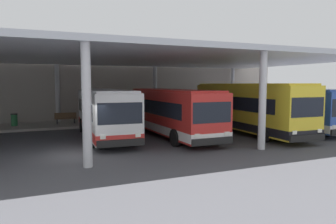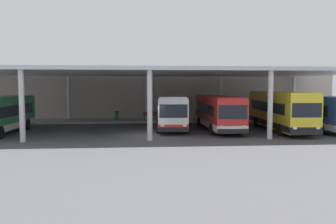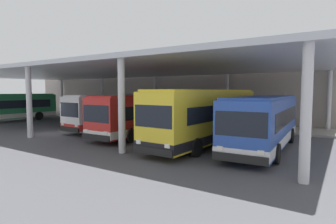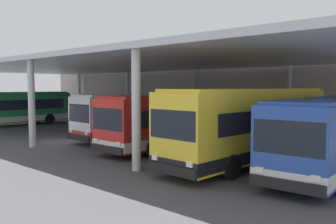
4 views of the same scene
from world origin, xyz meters
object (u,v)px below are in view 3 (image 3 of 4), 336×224
object	(u,v)px
bus_nearest_bay	(9,107)
bus_far_bay	(206,116)
trash_bin	(126,113)
banner_sign	(285,109)
bus_departing	(264,122)
bench_waiting	(150,115)
bus_second_bay	(119,111)
bus_middle_bay	(146,114)

from	to	relation	value
bus_nearest_bay	bus_far_bay	distance (m)	24.79
trash_bin	banner_sign	xyz separation A→B (m)	(18.87, -1.06, 1.30)
bus_departing	bench_waiting	world-z (taller)	bus_departing
bus_second_bay	trash_bin	size ratio (longest dim) A/B	10.87
bench_waiting	bus_nearest_bay	bearing A→B (deg)	-144.23
bus_middle_bay	banner_sign	size ratio (longest dim) A/B	3.29
banner_sign	bus_second_bay	bearing A→B (deg)	-154.59
bus_middle_bay	trash_bin	size ratio (longest dim) A/B	10.75
bus_nearest_bay	bus_second_bay	world-z (taller)	same
bus_middle_bay	bus_departing	distance (m)	9.17
bus_nearest_bay	bus_middle_bay	size ratio (longest dim) A/B	1.00
bus_second_bay	trash_bin	xyz separation A→B (m)	(-5.73, 7.30, -0.98)
bus_second_bay	bus_middle_bay	size ratio (longest dim) A/B	1.01
trash_bin	bus_middle_bay	bearing A→B (deg)	-41.15
bus_departing	bus_second_bay	bearing A→B (deg)	172.57
bus_departing	banner_sign	xyz separation A→B (m)	(-0.27, 7.99, 0.32)
bus_far_bay	bench_waiting	distance (m)	14.97
bus_middle_bay	bus_far_bay	xyz separation A→B (m)	(5.60, -0.82, 0.19)
bus_far_bay	bus_departing	world-z (taller)	bus_far_bay
bus_nearest_bay	banner_sign	distance (m)	29.37
trash_bin	bus_second_bay	bearing A→B (deg)	-51.89
bus_nearest_bay	bus_departing	distance (m)	28.36
bus_nearest_bay	bench_waiting	xyz separation A→B (m)	(13.15, 9.48, -0.99)
trash_bin	bus_nearest_bay	bearing A→B (deg)	-133.66
bus_second_bay	bus_far_bay	world-z (taller)	bus_far_bay
bus_second_bay	bus_far_bay	distance (m)	10.09
trash_bin	bus_far_bay	bearing A→B (deg)	-31.50
bench_waiting	bus_far_bay	bearing A→B (deg)	-38.82
bus_middle_bay	trash_bin	bearing A→B (deg)	138.85
bench_waiting	bus_departing	bearing A→B (deg)	-30.27
bus_second_bay	trash_bin	distance (m)	9.33
bus_departing	bench_waiting	xyz separation A→B (m)	(-15.20, 8.87, -0.99)
bus_middle_bay	bus_departing	size ratio (longest dim) A/B	0.99
bus_departing	trash_bin	bearing A→B (deg)	154.68
bench_waiting	banner_sign	distance (m)	15.01
bus_middle_bay	banner_sign	distance (m)	11.74
bus_nearest_bay	bus_departing	xyz separation A→B (m)	(28.35, 0.61, 0.00)
bus_nearest_bay	bus_second_bay	xyz separation A→B (m)	(14.94, 2.36, 0.00)
bus_second_bay	bench_waiting	distance (m)	7.41
bus_nearest_bay	banner_sign	bearing A→B (deg)	17.03
bus_middle_bay	bus_far_bay	size ratio (longest dim) A/B	0.92
bench_waiting	trash_bin	bearing A→B (deg)	177.35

